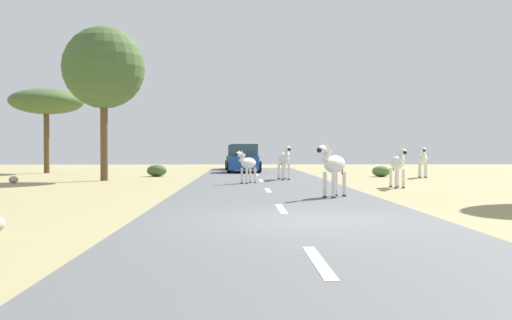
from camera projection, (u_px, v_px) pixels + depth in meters
ground_plane at (309, 223)px, 10.66m from camera, size 90.00×90.00×0.00m
road at (289, 221)px, 10.65m from camera, size 6.00×64.00×0.05m
lane_markings at (294, 227)px, 9.65m from camera, size 0.16×56.00×0.01m
zebra_0 at (284, 159)px, 25.46m from camera, size 0.63×1.69×1.60m
zebra_1 at (398, 164)px, 20.59m from camera, size 0.44×1.61×1.52m
zebra_2 at (333, 165)px, 15.83m from camera, size 1.15×1.44×1.55m
zebra_3 at (423, 159)px, 28.20m from camera, size 0.70×1.68×1.61m
zebra_4 at (247, 164)px, 22.57m from camera, size 0.99×1.27×1.36m
car_0 at (241, 158)px, 39.81m from camera, size 2.12×4.39×1.74m
car_1 at (245, 159)px, 34.37m from camera, size 2.19×4.42×1.74m
tree_0 at (104, 68)px, 25.53m from camera, size 3.76×3.76×7.09m
tree_1 at (46, 102)px, 34.16m from camera, size 4.42×4.42×5.19m
bush_0 at (157, 171)px, 29.62m from camera, size 1.05×0.95×0.63m
bush_1 at (381, 171)px, 29.37m from camera, size 0.96×0.87×0.58m
rock_3 at (14, 180)px, 23.56m from camera, size 0.39×0.34×0.30m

